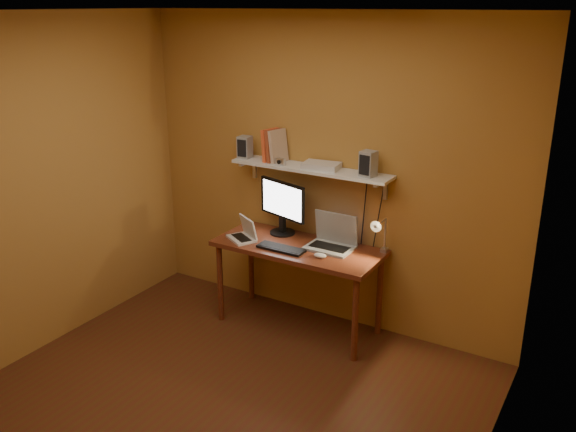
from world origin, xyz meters
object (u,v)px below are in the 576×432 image
Objects in this scene: desk at (298,255)px; wall_shelf at (310,169)px; monitor at (282,205)px; netbook at (244,233)px; router at (321,166)px; speaker_left at (245,147)px; shelf_camera at (280,162)px; speaker_right at (368,164)px; laptop at (333,239)px; keyboard at (281,248)px; desk_lamp at (380,232)px; mouse at (320,256)px.

desk is 1.00× the size of wall_shelf.
monitor is 0.41m from netbook.
speaker_left is at bearing -179.15° from router.
speaker_right is at bearing 3.85° from shelf_camera.
keyboard is (-0.33, -0.26, -0.06)m from laptop.
laptop is 0.42m from desk_lamp.
speaker_right reaches higher than netbook.
speaker_left is at bearing 171.53° from shelf_camera.
wall_shelf is 7.05× the size of speaker_right.
shelf_camera is (-0.76, -0.05, -0.07)m from speaker_right.
keyboard is 4.13× the size of shelf_camera.
desk is 0.79m from shelf_camera.
netbook is 1.22m from speaker_right.
router reaches higher than netbook.
speaker_left is 1.93× the size of shelf_camera.
speaker_right is (0.98, 0.28, 0.67)m from netbook.
router is (-0.42, 0.02, -0.07)m from speaker_right.
desk_lamp is (1.12, 0.23, 0.16)m from netbook.
mouse is 0.86m from shelf_camera.
desk_lamp reaches higher than desk.
desk is at bearing -26.94° from shelf_camera.
wall_shelf is 0.11m from router.
netbook is at bearing -109.53° from monitor.
wall_shelf is 4.51× the size of netbook.
wall_shelf is 2.78× the size of monitor.
speaker_right reaches higher than shelf_camera.
mouse reaches higher than keyboard.
laptop is at bearing 38.63° from keyboard.
speaker_right is (0.51, 0.18, 0.81)m from desk.
wall_shelf is 14.33× the size of shelf_camera.
mouse is at bearing -119.34° from speaker_right.
desk_lamp is (0.74, 0.27, 0.20)m from keyboard.
desk_lamp reaches higher than mouse.
speaker_right is at bearing 14.52° from laptop.
monitor is at bearing -171.32° from speaker_right.
speaker_right reaches higher than mouse.
speaker_right is (-0.15, 0.05, 0.52)m from desk_lamp.
laptop is (0.52, -0.06, -0.19)m from monitor.
router is at bearing 11.31° from shelf_camera.
desk is at bearing 43.03° from netbook.
laptop is (0.26, 0.11, 0.16)m from desk.
wall_shelf is 0.78m from netbook.
netbook is 1.16m from desk_lamp.
monitor is 1.25× the size of keyboard.
speaker_left is at bearing -171.87° from speaker_right.
netbook is at bearing -151.88° from router.
monitor is (-0.26, 0.17, 0.35)m from desk.
speaker_left reaches higher than monitor.
netbook is 0.75m from speaker_left.
desk_lamp is 1.89× the size of speaker_right.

